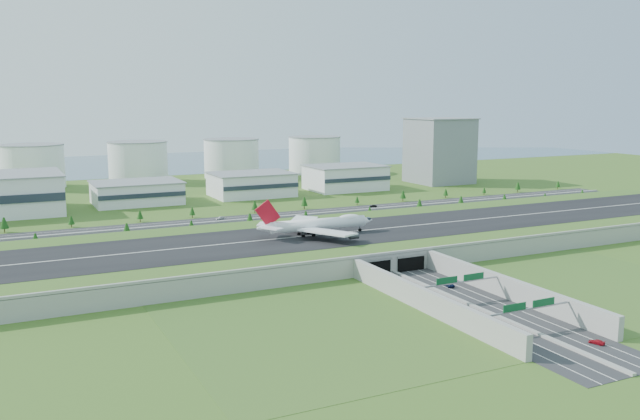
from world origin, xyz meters
name	(u,v)px	position (x,y,z in m)	size (l,w,h in m)	color
ground	(339,249)	(0.00, 0.00, 0.00)	(1200.00, 1200.00, 0.00)	#395019
airfield_deck	(339,241)	(0.00, -0.09, 4.12)	(520.00, 100.00, 9.20)	gray
underpass_road	(467,295)	(0.00, -99.42, 3.43)	(38.80, 120.40, 8.00)	#28282B
sign_gantry_near	(460,283)	(0.00, -95.04, 6.95)	(38.70, 0.70, 9.80)	gray
sign_gantry_far	(529,310)	(0.00, -130.04, 6.95)	(38.70, 0.70, 9.80)	gray
north_expressway	(267,218)	(0.00, 95.00, 0.06)	(560.00, 36.00, 0.12)	#28282B
tree_row	(259,211)	(-5.12, 95.28, 4.75)	(504.24, 48.73, 8.49)	#3D2819
hangar_mid_a	(137,193)	(-60.00, 190.00, 7.50)	(58.00, 42.00, 15.00)	silver
hangar_mid_b	(251,185)	(25.00, 190.00, 8.50)	(58.00, 42.00, 17.00)	silver
hangar_mid_c	(345,178)	(105.00, 190.00, 9.50)	(58.00, 42.00, 19.00)	silver
office_tower	(439,151)	(200.00, 195.00, 27.50)	(46.00, 46.00, 55.00)	slate
fuel_tank_a	(32,167)	(-120.00, 310.00, 17.50)	(50.00, 50.00, 35.00)	white
fuel_tank_b	(138,162)	(-35.00, 310.00, 17.50)	(50.00, 50.00, 35.00)	white
fuel_tank_c	(232,159)	(50.00, 310.00, 17.50)	(50.00, 50.00, 35.00)	white
fuel_tank_d	(315,155)	(135.00, 310.00, 17.50)	(50.00, 50.00, 35.00)	white
bay_water	(140,164)	(0.00, 480.00, 0.03)	(1200.00, 260.00, 0.06)	#3C5C73
boeing_747	(317,224)	(-11.71, 0.38, 13.40)	(61.35, 57.92, 18.96)	white
car_0	(407,289)	(-9.85, -75.71, 0.82)	(1.65, 4.10, 1.40)	silver
car_1	(509,332)	(-7.58, -129.78, 0.83)	(1.50, 4.30, 1.42)	silver
car_2	(448,285)	(7.94, -77.66, 0.94)	(2.71, 5.87, 1.63)	#0B183A
car_3	(597,342)	(10.09, -148.32, 0.81)	(1.94, 4.78, 1.39)	#A20E1A
car_5	(373,206)	(79.95, 102.96, 0.93)	(1.71, 4.89, 1.61)	black
car_6	(454,204)	(133.66, 85.43, 0.83)	(2.36, 5.12, 1.42)	#A6A7AB
car_7	(220,218)	(-27.16, 104.22, 0.91)	(2.20, 5.42, 1.57)	silver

